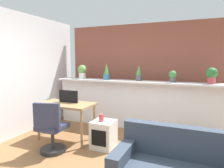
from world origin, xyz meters
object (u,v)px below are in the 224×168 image
potted_plant_2 (139,74)px  vase_on_shelf (101,118)px  tv_monitor (68,96)px  potted_plant_1 (106,73)px  potted_plant_0 (82,71)px  potted_plant_4 (212,75)px  desk (66,107)px  potted_plant_3 (173,76)px  office_chair (51,131)px  side_cube_shelf (103,134)px

potted_plant_2 → vase_on_shelf: 1.48m
tv_monitor → potted_plant_1: bearing=70.4°
potted_plant_0 → potted_plant_1: bearing=-1.5°
potted_plant_0 → potted_plant_1: size_ratio=0.88×
tv_monitor → potted_plant_2: bearing=43.2°
potted_plant_4 → desk: 2.96m
potted_plant_0 → potted_plant_3: (2.21, -0.00, -0.05)m
potted_plant_3 → office_chair: size_ratio=0.27×
potted_plant_3 → office_chair: (-1.79, -1.75, -0.88)m
desk → tv_monitor: tv_monitor is taller
potted_plant_2 → tv_monitor: size_ratio=0.82×
potted_plant_4 → tv_monitor: bearing=-157.8°
tv_monitor → side_cube_shelf: 1.06m
potted_plant_4 → potted_plant_3: bearing=-178.7°
desk → tv_monitor: bearing=88.0°
potted_plant_1 → desk: 1.35m
potted_plant_0 → office_chair: potted_plant_0 is taller
potted_plant_1 → potted_plant_2: size_ratio=1.11×
potted_plant_0 → potted_plant_1: potted_plant_1 is taller
potted_plant_3 → desk: potted_plant_3 is taller
desk → office_chair: size_ratio=1.21×
potted_plant_2 → side_cube_shelf: (-0.31, -1.22, -1.04)m
potted_plant_1 → desk: size_ratio=0.35×
potted_plant_0 → desk: potted_plant_0 is taller
office_chair → side_cube_shelf: office_chair is taller
potted_plant_0 → side_cube_shelf: potted_plant_0 is taller
tv_monitor → desk: bearing=-92.0°
potted_plant_0 → side_cube_shelf: bearing=-46.1°
vase_on_shelf → potted_plant_1: bearing=110.2°
potted_plant_4 → side_cube_shelf: (-1.80, -1.22, -1.06)m
side_cube_shelf → vase_on_shelf: vase_on_shelf is taller
potted_plant_3 → potted_plant_0: bearing=180.0°
potted_plant_2 → side_cube_shelf: size_ratio=0.70×
potted_plant_4 → office_chair: bearing=-145.1°
potted_plant_4 → desk: size_ratio=0.29×
potted_plant_0 → side_cube_shelf: size_ratio=0.68×
potted_plant_0 → potted_plant_4: bearing=0.3°
potted_plant_2 → office_chair: (-1.05, -1.78, -0.90)m
potted_plant_2 → side_cube_shelf: 1.64m
vase_on_shelf → office_chair: bearing=-143.0°
tv_monitor → vase_on_shelf: bearing=-11.0°
potted_plant_3 → potted_plant_4: bearing=1.3°
desk → potted_plant_4: bearing=23.7°
potted_plant_0 → tv_monitor: (0.31, -1.06, -0.45)m
potted_plant_4 → desk: (-2.65, -1.16, -0.65)m
potted_plant_0 → potted_plant_3: size_ratio=1.38×
office_chair → vase_on_shelf: 0.90m
potted_plant_4 → potted_plant_1: bearing=-179.1°
tv_monitor → office_chair: (0.11, -0.69, -0.48)m
potted_plant_2 → desk: bearing=-134.8°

